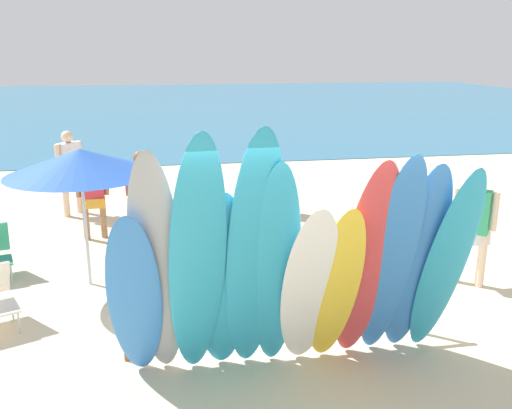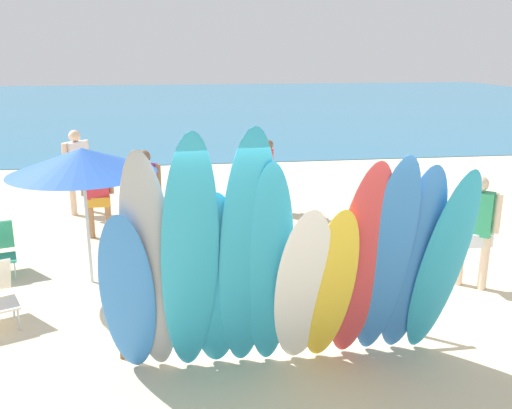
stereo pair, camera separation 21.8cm
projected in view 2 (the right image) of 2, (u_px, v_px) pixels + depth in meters
ground at (205, 146)px, 19.78m from camera, size 60.00×60.00×0.00m
ocean_water at (190, 103)px, 35.77m from camera, size 60.00×40.00×0.02m
surfboard_rack at (277, 307)px, 6.30m from camera, size 3.59×0.07×0.62m
surfboard_blue_0 at (128, 298)px, 5.43m from camera, size 0.55×0.80×1.94m
surfboard_grey_1 at (150, 270)px, 5.35m from camera, size 0.60×0.94×2.52m
surfboard_teal_2 at (190, 264)px, 5.29m from camera, size 0.63×1.02×2.69m
surfboard_teal_3 at (216, 284)px, 5.57m from camera, size 0.58×0.69×2.08m
surfboard_teal_4 at (247, 258)px, 5.41m from camera, size 0.60×0.93×2.70m
surfboard_teal_5 at (269, 271)px, 5.50m from camera, size 0.56×0.88×2.39m
surfboard_white_6 at (303, 291)px, 5.59m from camera, size 0.58×0.84×1.94m
surfboard_yellow_7 at (330, 290)px, 5.64m from camera, size 0.53×0.83×1.93m
surfboard_red_8 at (360, 267)px, 5.62m from camera, size 0.55×0.92×2.38m
surfboard_blue_9 at (385, 264)px, 5.64m from camera, size 0.55×1.01×2.43m
surfboard_blue_10 at (411, 266)px, 5.74m from camera, size 0.57×0.92×2.32m
surfboard_teal_11 at (441, 268)px, 5.71m from camera, size 0.49×0.97×2.29m
beachgoer_strolling at (476, 224)px, 7.82m from camera, size 0.50×0.43×1.64m
beachgoer_near_rack at (77, 166)px, 11.45m from camera, size 0.46×0.53×1.75m
beachgoer_midbeach at (146, 191)px, 9.55m from camera, size 0.56×0.41×1.68m
beachgoer_photographing at (98, 190)px, 9.98m from camera, size 0.57×0.27×1.52m
beachgoer_by_water at (268, 171)px, 11.55m from camera, size 0.40×0.57×1.53m
beach_umbrella at (82, 161)px, 7.74m from camera, size 2.06×2.06×2.00m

